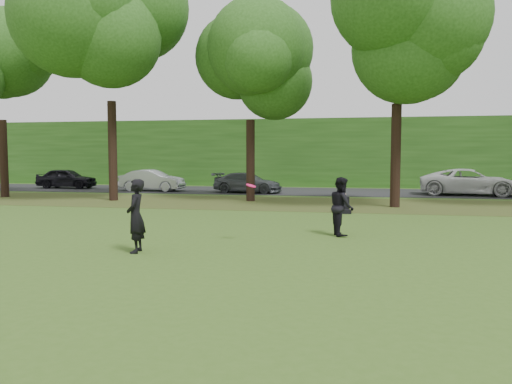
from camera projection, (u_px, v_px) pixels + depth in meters
ground at (252, 259)px, 11.26m from camera, size 120.00×120.00×0.00m
leaf_litter at (308, 204)px, 23.97m from camera, size 60.00×7.00×0.01m
street at (320, 192)px, 31.79m from camera, size 70.00×7.00×0.02m
far_hedge at (326, 153)px, 37.47m from camera, size 70.00×3.00×5.00m
player_left at (136, 216)px, 12.00m from camera, size 0.55×0.72×1.78m
player_right at (342, 206)px, 14.56m from camera, size 0.85×0.98×1.72m
parked_cars at (326, 181)px, 30.57m from camera, size 36.31×3.86×1.53m
frisbee at (251, 186)px, 13.27m from camera, size 0.37×0.38×0.13m
seated_person at (344, 205)px, 20.30m from camera, size 0.59×0.81×0.83m
tree_line at (301, 38)px, 23.39m from camera, size 55.30×7.90×12.31m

